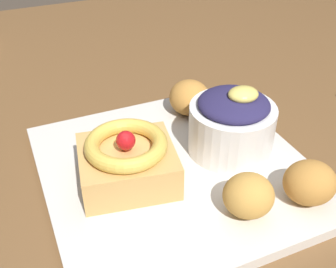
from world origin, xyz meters
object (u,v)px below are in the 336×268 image
object	(u,v)px
cake_slice	(127,160)
fritter_back	(189,97)
fritter_front	(248,195)
berry_ramekin	(232,123)
front_plate	(176,171)
fritter_middle	(310,182)

from	to	relation	value
cake_slice	fritter_back	world-z (taller)	cake_slice
fritter_back	fritter_front	bearing A→B (deg)	-98.65
cake_slice	berry_ramekin	xyz separation A→B (m)	(0.12, 0.00, 0.01)
cake_slice	berry_ramekin	bearing A→B (deg)	2.15
front_plate	fritter_middle	distance (m)	0.13
front_plate	fritter_front	distance (m)	0.09
fritter_front	fritter_middle	distance (m)	0.06
front_plate	fritter_middle	size ratio (longest dim) A/B	5.33
cake_slice	fritter_front	distance (m)	0.12
cake_slice	berry_ramekin	distance (m)	0.12
fritter_front	fritter_back	xyz separation A→B (m)	(0.03, 0.17, 0.00)
berry_ramekin	fritter_middle	size ratio (longest dim) A/B	1.82
front_plate	berry_ramekin	xyz separation A→B (m)	(0.07, 0.00, 0.04)
front_plate	cake_slice	distance (m)	0.06
berry_ramekin	fritter_front	size ratio (longest dim) A/B	1.95
cake_slice	fritter_front	world-z (taller)	cake_slice
cake_slice	fritter_middle	xyz separation A→B (m)	(0.14, -0.09, -0.00)
fritter_back	fritter_middle	bearing A→B (deg)	-79.40
berry_ramekin	fritter_front	bearing A→B (deg)	-111.10
fritter_front	fritter_middle	xyz separation A→B (m)	(0.06, -0.01, 0.00)
fritter_front	fritter_back	bearing A→B (deg)	81.35
front_plate	fritter_back	size ratio (longest dim) A/B	5.20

